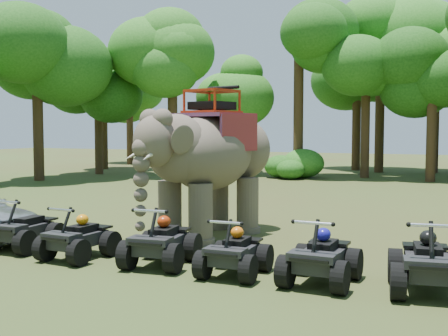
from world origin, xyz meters
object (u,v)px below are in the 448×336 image
Objects in this scene: elephant at (210,161)px; atv_3 at (235,246)px; atv_4 at (321,250)px; atv_5 at (429,255)px; atv_1 at (78,232)px; atv_2 at (161,235)px; atv_0 at (24,223)px.

atv_3 is (2.17, -3.51, -1.42)m from elephant.
atv_3 is 1.70m from atv_4.
atv_3 is at bearing 175.10° from atv_5.
atv_1 is 0.94× the size of atv_2.
atv_5 is (5.73, -3.27, -1.34)m from elephant.
atv_1 is at bearing 173.68° from atv_5.
atv_2 is 0.96× the size of atv_5.
atv_1 is at bearing -176.47° from atv_4.
atv_5 is at bearing -5.02° from atv_2.
atv_4 is at bearing 1.29° from atv_3.
atv_5 reaches higher than atv_1.
atv_1 is 5.41m from atv_4.
atv_5 is (1.87, 0.16, 0.04)m from atv_4.
atv_0 is 0.93× the size of atv_5.
atv_1 is (1.79, -0.26, -0.02)m from atv_0.
elephant is 6.73m from atv_5.
atv_0 is at bearing 171.51° from atv_5.
atv_5 is at bearing 2.45° from atv_3.
atv_5 is at bearing -0.91° from atv_0.
atv_3 is at bearing 4.96° from atv_1.
atv_1 reaches higher than atv_3.
atv_3 is (3.71, 0.08, -0.02)m from atv_1.
elephant is 2.96× the size of atv_1.
atv_2 is (1.99, 0.20, 0.04)m from atv_1.
atv_1 is 1.03× the size of atv_3.
atv_1 is 3.71m from atv_3.
atv_2 is at bearing -67.98° from elephant.
atv_5 reaches higher than atv_2.
elephant is 4.15m from atv_1.
atv_4 is (3.42, -0.04, -0.01)m from atv_2.
elephant reaches higher than atv_1.
atv_0 is 0.99× the size of atv_4.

